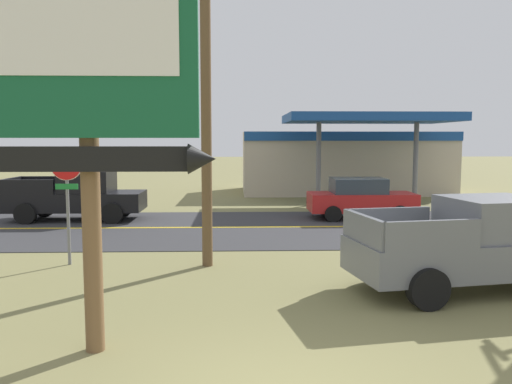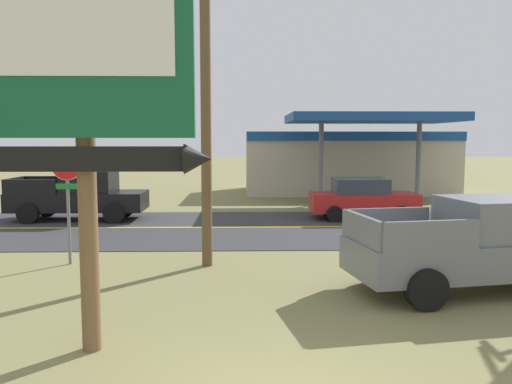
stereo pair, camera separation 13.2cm
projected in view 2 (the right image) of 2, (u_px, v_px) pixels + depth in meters
road_asphalt at (252, 227)px, 18.93m from camera, size 140.00×8.00×0.02m
road_centre_line at (252, 227)px, 18.93m from camera, size 126.00×0.20×0.01m
motel_sign at (85, 81)px, 7.42m from camera, size 3.47×0.54×6.03m
stop_sign at (67, 185)px, 13.20m from camera, size 0.80×0.08×2.95m
utility_pole at (205, 67)px, 12.77m from camera, size 2.15×0.26×9.20m
gas_station at (347, 160)px, 31.25m from camera, size 12.00×11.50×4.40m
pickup_grey_parked_on_lawn at (477, 246)px, 10.98m from camera, size 5.46×2.90×1.96m
pickup_black_on_road at (80, 196)px, 20.66m from camera, size 5.20×2.24×1.96m
car_red_near_lane at (362, 198)px, 20.95m from camera, size 4.20×2.00×1.64m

